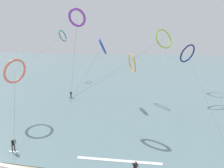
{
  "coord_description": "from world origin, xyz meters",
  "views": [
    {
      "loc": [
        6.96,
        -9.06,
        13.21
      ],
      "look_at": [
        0.0,
        23.94,
        6.34
      ],
      "focal_mm": 33.53,
      "sensor_mm": 36.0,
      "label": 1
    }
  ],
  "objects_px": {
    "kite_amber": "(132,63)",
    "kite_teal": "(63,36)",
    "kite_lime": "(163,39)",
    "kite_cobalt": "(102,46)",
    "surfer_emerald": "(71,95)",
    "kite_violet": "(77,18)",
    "surfer_ivory": "(13,146)",
    "kite_coral": "(15,71)",
    "kite_navy": "(187,53)"
  },
  "relations": [
    {
      "from": "surfer_ivory",
      "to": "kite_amber",
      "type": "height_order",
      "value": "kite_amber"
    },
    {
      "from": "surfer_emerald",
      "to": "kite_teal",
      "type": "xyz_separation_m",
      "value": [
        -14.12,
        27.25,
        14.41
      ]
    },
    {
      "from": "kite_coral",
      "to": "kite_amber",
      "type": "relative_size",
      "value": 0.83
    },
    {
      "from": "surfer_emerald",
      "to": "kite_amber",
      "type": "xyz_separation_m",
      "value": [
        14.11,
        1.99,
        7.63
      ]
    },
    {
      "from": "kite_cobalt",
      "to": "kite_lime",
      "type": "xyz_separation_m",
      "value": [
        13.19,
        6.41,
        1.65
      ]
    },
    {
      "from": "kite_violet",
      "to": "kite_lime",
      "type": "height_order",
      "value": "kite_violet"
    },
    {
      "from": "kite_amber",
      "to": "kite_teal",
      "type": "bearing_deg",
      "value": 23.86
    },
    {
      "from": "kite_cobalt",
      "to": "kite_lime",
      "type": "bearing_deg",
      "value": -80.75
    },
    {
      "from": "surfer_emerald",
      "to": "kite_violet",
      "type": "distance_m",
      "value": 19.98
    },
    {
      "from": "surfer_ivory",
      "to": "kite_violet",
      "type": "height_order",
      "value": "kite_violet"
    },
    {
      "from": "surfer_ivory",
      "to": "kite_teal",
      "type": "bearing_deg",
      "value": -117.51
    },
    {
      "from": "kite_violet",
      "to": "kite_amber",
      "type": "distance_m",
      "value": 16.84
    },
    {
      "from": "kite_navy",
      "to": "kite_cobalt",
      "type": "bearing_deg",
      "value": -9.23
    },
    {
      "from": "kite_navy",
      "to": "kite_amber",
      "type": "xyz_separation_m",
      "value": [
        -13.51,
        -13.41,
        -1.56
      ]
    },
    {
      "from": "kite_violet",
      "to": "kite_lime",
      "type": "bearing_deg",
      "value": -125.1
    },
    {
      "from": "surfer_ivory",
      "to": "kite_cobalt",
      "type": "height_order",
      "value": "kite_cobalt"
    },
    {
      "from": "surfer_emerald",
      "to": "kite_coral",
      "type": "xyz_separation_m",
      "value": [
        -3.91,
        -13.95,
        7.45
      ]
    },
    {
      "from": "surfer_ivory",
      "to": "kite_cobalt",
      "type": "distance_m",
      "value": 27.83
    },
    {
      "from": "kite_violet",
      "to": "kite_amber",
      "type": "relative_size",
      "value": 1.21
    },
    {
      "from": "kite_violet",
      "to": "kite_lime",
      "type": "relative_size",
      "value": 0.8
    },
    {
      "from": "kite_teal",
      "to": "kite_coral",
      "type": "bearing_deg",
      "value": -161.04
    },
    {
      "from": "kite_cobalt",
      "to": "surfer_ivory",
      "type": "bearing_deg",
      "value": 152.58
    },
    {
      "from": "kite_cobalt",
      "to": "kite_amber",
      "type": "distance_m",
      "value": 7.62
    },
    {
      "from": "kite_cobalt",
      "to": "kite_teal",
      "type": "xyz_separation_m",
      "value": [
        -21.77,
        26.85,
        3.04
      ]
    },
    {
      "from": "kite_violet",
      "to": "kite_amber",
      "type": "xyz_separation_m",
      "value": [
        8.2,
        11.85,
        -8.71
      ]
    },
    {
      "from": "surfer_emerald",
      "to": "surfer_ivory",
      "type": "xyz_separation_m",
      "value": [
        2.91,
        -24.56,
        0.0
      ]
    },
    {
      "from": "kite_lime",
      "to": "kite_cobalt",
      "type": "bearing_deg",
      "value": 162.06
    },
    {
      "from": "surfer_emerald",
      "to": "kite_cobalt",
      "type": "height_order",
      "value": "kite_cobalt"
    },
    {
      "from": "surfer_emerald",
      "to": "kite_teal",
      "type": "relative_size",
      "value": 0.03
    },
    {
      "from": "kite_teal",
      "to": "kite_cobalt",
      "type": "bearing_deg",
      "value": -135.92
    },
    {
      "from": "surfer_ivory",
      "to": "kite_cobalt",
      "type": "relative_size",
      "value": 0.12
    },
    {
      "from": "surfer_emerald",
      "to": "kite_amber",
      "type": "distance_m",
      "value": 16.16
    },
    {
      "from": "kite_cobalt",
      "to": "kite_coral",
      "type": "bearing_deg",
      "value": 124.49
    },
    {
      "from": "kite_teal",
      "to": "kite_lime",
      "type": "distance_m",
      "value": 40.52
    },
    {
      "from": "kite_navy",
      "to": "kite_amber",
      "type": "relative_size",
      "value": 2.71
    },
    {
      "from": "kite_amber",
      "to": "kite_violet",
      "type": "bearing_deg",
      "value": 121.0
    },
    {
      "from": "kite_coral",
      "to": "kite_navy",
      "type": "height_order",
      "value": "kite_navy"
    },
    {
      "from": "surfer_ivory",
      "to": "kite_violet",
      "type": "bearing_deg",
      "value": -147.22
    },
    {
      "from": "kite_violet",
      "to": "kite_teal",
      "type": "relative_size",
      "value": 0.34
    },
    {
      "from": "kite_amber",
      "to": "surfer_ivory",
      "type": "bearing_deg",
      "value": 132.82
    },
    {
      "from": "kite_violet",
      "to": "kite_teal",
      "type": "xyz_separation_m",
      "value": [
        -20.02,
        37.1,
        -1.94
      ]
    },
    {
      "from": "kite_lime",
      "to": "kite_teal",
      "type": "bearing_deg",
      "value": 105.83
    },
    {
      "from": "kite_coral",
      "to": "surfer_ivory",
      "type": "bearing_deg",
      "value": 48.07
    },
    {
      "from": "surfer_ivory",
      "to": "kite_navy",
      "type": "height_order",
      "value": "kite_navy"
    },
    {
      "from": "kite_coral",
      "to": "kite_navy",
      "type": "relative_size",
      "value": 0.31
    },
    {
      "from": "kite_teal",
      "to": "kite_lime",
      "type": "relative_size",
      "value": 2.33
    },
    {
      "from": "kite_teal",
      "to": "kite_amber",
      "type": "bearing_deg",
      "value": -126.78
    },
    {
      "from": "kite_coral",
      "to": "kite_teal",
      "type": "distance_m",
      "value": 43.01
    },
    {
      "from": "kite_navy",
      "to": "kite_lime",
      "type": "xyz_separation_m",
      "value": [
        -6.78,
        -8.59,
        3.82
      ]
    },
    {
      "from": "surfer_ivory",
      "to": "kite_coral",
      "type": "bearing_deg",
      "value": -102.98
    }
  ]
}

